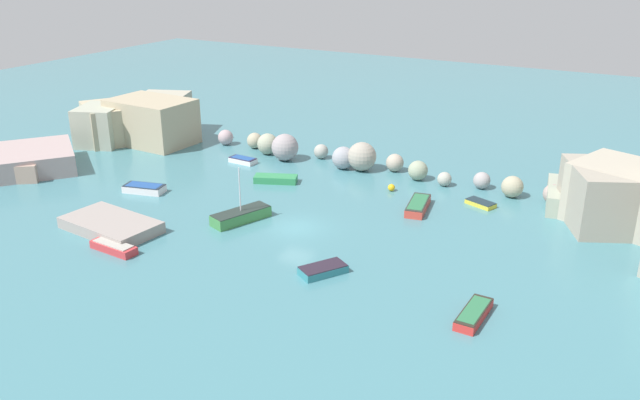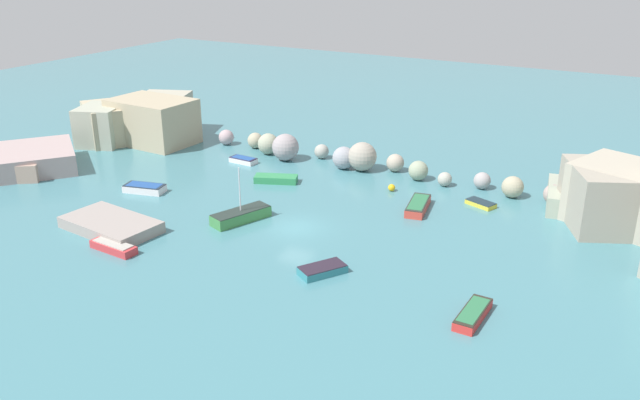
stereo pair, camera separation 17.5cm
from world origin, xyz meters
TOP-DOWN VIEW (x-y plane):
  - cove_water at (0.00, 0.00)m, footprint 160.00×160.00m
  - cliff_headland_left at (-28.15, 9.43)m, footprint 14.68×25.95m
  - rock_breakwater at (-3.07, 14.94)m, footprint 36.32×4.40m
  - stone_dock at (-12.15, -7.26)m, footprint 7.94×4.95m
  - channel_buoy at (3.23, 11.09)m, footprint 0.63×0.63m
  - moored_boat_0 at (-4.50, -0.96)m, footprint 3.16×5.12m
  - moored_boat_1 at (-12.97, 11.28)m, footprint 2.82×1.38m
  - moored_boat_2 at (6.89, 8.08)m, footprint 2.22×4.53m
  - moored_boat_3 at (-7.00, 8.04)m, footprint 4.16×2.84m
  - moored_boat_4 at (-9.27, -9.86)m, footprint 3.82×1.42m
  - moored_boat_5 at (15.89, -6.24)m, footprint 1.31×3.87m
  - moored_boat_6 at (5.46, -5.62)m, footprint 2.93×3.45m
  - moored_boat_7 at (-15.75, 0.21)m, footprint 3.84×2.36m
  - moored_boat_8 at (11.17, 11.49)m, footprint 2.70×1.99m

SIDE VIEW (x-z plane):
  - cove_water at x=0.00m, z-range 0.00..0.00m
  - moored_boat_8 at x=11.17m, z-range 0.00..0.41m
  - moored_boat_6 at x=5.46m, z-range 0.00..0.57m
  - moored_boat_1 at x=-12.97m, z-range 0.01..0.56m
  - moored_boat_4 at x=-9.27m, z-range -0.01..0.63m
  - moored_boat_3 at x=-7.00m, z-range 0.00..0.62m
  - moored_boat_5 at x=15.89m, z-range 0.01..0.61m
  - channel_buoy at x=3.23m, z-range 0.00..0.63m
  - moored_boat_7 at x=-15.75m, z-range 0.01..0.70m
  - moored_boat_2 at x=6.89m, z-range 0.01..0.73m
  - stone_dock at x=-12.15m, z-range 0.00..0.88m
  - moored_boat_0 at x=-4.50m, z-range -1.76..2.69m
  - rock_breakwater at x=-3.07m, z-range -0.28..2.50m
  - cliff_headland_left at x=-28.15m, z-range -0.45..4.38m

